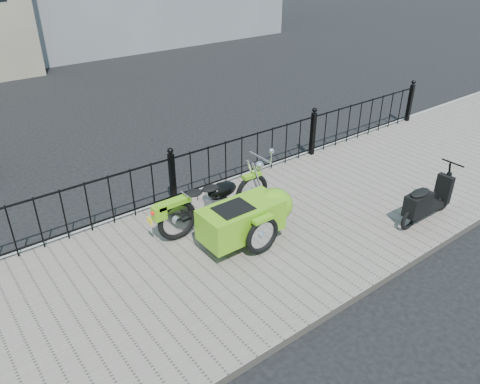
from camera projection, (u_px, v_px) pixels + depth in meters
ground at (215, 240)px, 7.71m from camera, size 120.00×120.00×0.00m
sidewalk at (233, 251)px, 7.33m from camera, size 30.00×3.80×0.12m
curb at (171, 202)px, 8.68m from camera, size 30.00×0.10×0.12m
iron_fence at (173, 179)px, 8.33m from camera, size 14.11×0.11×1.08m
motorcycle_sidecar at (245, 212)px, 7.34m from camera, size 2.28×1.48×0.98m
scooter at (425, 202)px, 7.81m from camera, size 1.39×0.40×0.94m
spare_tire at (214, 231)px, 7.20m from camera, size 0.55×0.32×0.57m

